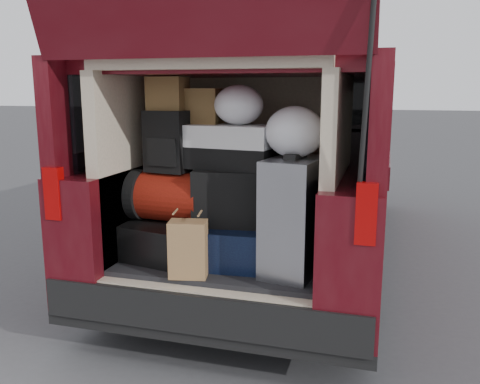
# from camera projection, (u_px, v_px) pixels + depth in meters

# --- Properties ---
(ground) EXTENTS (80.00, 80.00, 0.00)m
(ground) POSITION_uv_depth(u_px,v_px,m) (218.00, 351.00, 3.15)
(ground) COLOR #3C3C3F
(ground) RESTS_ON ground
(minivan) EXTENTS (1.90, 5.35, 2.77)m
(minivan) POSITION_uv_depth(u_px,v_px,m) (281.00, 165.00, 4.72)
(minivan) COLOR black
(minivan) RESTS_ON ground
(load_floor) EXTENTS (1.24, 1.05, 0.55)m
(load_floor) POSITION_uv_depth(u_px,v_px,m) (231.00, 293.00, 3.36)
(load_floor) COLOR black
(load_floor) RESTS_ON ground
(black_hardshell) EXTENTS (0.51, 0.63, 0.23)m
(black_hardshell) POSITION_uv_depth(u_px,v_px,m) (168.00, 237.00, 3.28)
(black_hardshell) COLOR black
(black_hardshell) RESTS_ON load_floor
(navy_hardshell) EXTENTS (0.48, 0.57, 0.24)m
(navy_hardshell) POSITION_uv_depth(u_px,v_px,m) (232.00, 242.00, 3.15)
(navy_hardshell) COLOR black
(navy_hardshell) RESTS_ON load_floor
(silver_roller) EXTENTS (0.35, 0.49, 0.67)m
(silver_roller) POSITION_uv_depth(u_px,v_px,m) (294.00, 216.00, 2.90)
(silver_roller) COLOR silver
(silver_roller) RESTS_ON load_floor
(kraft_bag) EXTENTS (0.23, 0.17, 0.33)m
(kraft_bag) POSITION_uv_depth(u_px,v_px,m) (188.00, 249.00, 2.86)
(kraft_bag) COLOR #A6724B
(kraft_bag) RESTS_ON load_floor
(red_duffel) EXTENTS (0.51, 0.36, 0.32)m
(red_duffel) POSITION_uv_depth(u_px,v_px,m) (170.00, 196.00, 3.21)
(red_duffel) COLOR maroon
(red_duffel) RESTS_ON black_hardshell
(black_soft_case) EXTENTS (0.50, 0.34, 0.34)m
(black_soft_case) POSITION_uv_depth(u_px,v_px,m) (234.00, 197.00, 3.09)
(black_soft_case) COLOR black
(black_soft_case) RESTS_ON navy_hardshell
(backpack) EXTENTS (0.29, 0.20, 0.38)m
(backpack) POSITION_uv_depth(u_px,v_px,m) (167.00, 141.00, 3.14)
(backpack) COLOR black
(backpack) RESTS_ON red_duffel
(twotone_duffel) EXTENTS (0.62, 0.38, 0.26)m
(twotone_duffel) POSITION_uv_depth(u_px,v_px,m) (228.00, 146.00, 3.10)
(twotone_duffel) COLOR white
(twotone_duffel) RESTS_ON black_soft_case
(grocery_sack_lower) EXTENTS (0.22, 0.18, 0.20)m
(grocery_sack_lower) POSITION_uv_depth(u_px,v_px,m) (168.00, 94.00, 3.13)
(grocery_sack_lower) COLOR brown
(grocery_sack_lower) RESTS_ON backpack
(grocery_sack_upper) EXTENTS (0.22, 0.18, 0.22)m
(grocery_sack_upper) POSITION_uv_depth(u_px,v_px,m) (203.00, 106.00, 3.16)
(grocery_sack_upper) COLOR brown
(grocery_sack_upper) RESTS_ON twotone_duffel
(plastic_bag_center) EXTENTS (0.34, 0.32, 0.24)m
(plastic_bag_center) POSITION_uv_depth(u_px,v_px,m) (239.00, 105.00, 3.03)
(plastic_bag_center) COLOR white
(plastic_bag_center) RESTS_ON twotone_duffel
(plastic_bag_right) EXTENTS (0.37, 0.35, 0.29)m
(plastic_bag_right) POSITION_uv_depth(u_px,v_px,m) (295.00, 132.00, 2.85)
(plastic_bag_right) COLOR white
(plastic_bag_right) RESTS_ON silver_roller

